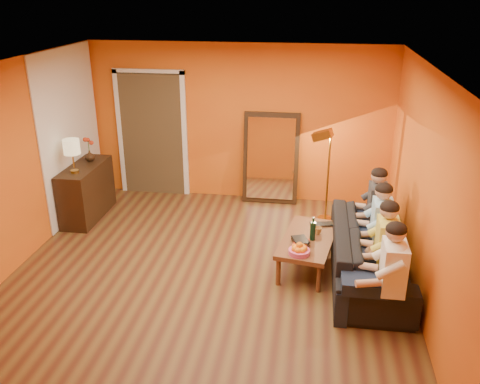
# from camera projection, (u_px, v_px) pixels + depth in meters

# --- Properties ---
(room_shell) EXTENTS (5.00, 5.50, 2.60)m
(room_shell) POSITION_uv_depth(u_px,v_px,m) (210.00, 172.00, 6.23)
(room_shell) COLOR brown
(room_shell) RESTS_ON ground
(white_accent) EXTENTS (0.02, 1.90, 2.58)m
(white_accent) POSITION_uv_depth(u_px,v_px,m) (71.00, 134.00, 7.84)
(white_accent) COLOR white
(white_accent) RESTS_ON wall_left
(doorway_recess) EXTENTS (1.06, 0.30, 2.10)m
(doorway_recess) POSITION_uv_depth(u_px,v_px,m) (154.00, 133.00, 8.79)
(doorway_recess) COLOR #3F2D19
(doorway_recess) RESTS_ON floor
(door_jamb_left) EXTENTS (0.08, 0.06, 2.20)m
(door_jamb_left) POSITION_uv_depth(u_px,v_px,m) (120.00, 134.00, 8.75)
(door_jamb_left) COLOR white
(door_jamb_left) RESTS_ON wall_back
(door_jamb_right) EXTENTS (0.08, 0.06, 2.20)m
(door_jamb_right) POSITION_uv_depth(u_px,v_px,m) (185.00, 136.00, 8.60)
(door_jamb_right) COLOR white
(door_jamb_right) RESTS_ON wall_back
(door_header) EXTENTS (1.22, 0.06, 0.08)m
(door_header) POSITION_uv_depth(u_px,v_px,m) (148.00, 71.00, 8.27)
(door_header) COLOR white
(door_header) RESTS_ON wall_back
(mirror_frame) EXTENTS (0.92, 0.27, 1.51)m
(mirror_frame) POSITION_uv_depth(u_px,v_px,m) (271.00, 158.00, 8.43)
(mirror_frame) COLOR black
(mirror_frame) RESTS_ON floor
(mirror_glass) EXTENTS (0.78, 0.21, 1.35)m
(mirror_glass) POSITION_uv_depth(u_px,v_px,m) (271.00, 159.00, 8.39)
(mirror_glass) COLOR white
(mirror_glass) RESTS_ON mirror_frame
(sideboard) EXTENTS (0.44, 1.18, 0.85)m
(sideboard) POSITION_uv_depth(u_px,v_px,m) (87.00, 192.00, 7.95)
(sideboard) COLOR black
(sideboard) RESTS_ON floor
(table_lamp) EXTENTS (0.24, 0.24, 0.51)m
(table_lamp) POSITION_uv_depth(u_px,v_px,m) (73.00, 156.00, 7.42)
(table_lamp) COLOR beige
(table_lamp) RESTS_ON sideboard
(sofa) EXTENTS (2.29, 0.89, 0.67)m
(sofa) POSITION_uv_depth(u_px,v_px,m) (369.00, 252.00, 6.35)
(sofa) COLOR black
(sofa) RESTS_ON floor
(coffee_table) EXTENTS (0.82, 1.31, 0.42)m
(coffee_table) POSITION_uv_depth(u_px,v_px,m) (308.00, 252.00, 6.60)
(coffee_table) COLOR brown
(coffee_table) RESTS_ON floor
(floor_lamp) EXTENTS (0.35, 0.31, 1.44)m
(floor_lamp) POSITION_uv_depth(u_px,v_px,m) (328.00, 177.00, 7.70)
(floor_lamp) COLOR #B38B34
(floor_lamp) RESTS_ON floor
(dog) EXTENTS (0.36, 0.55, 0.65)m
(dog) POSITION_uv_depth(u_px,v_px,m) (375.00, 274.00, 5.87)
(dog) COLOR #8D5E40
(dog) RESTS_ON floor
(person_far_left) EXTENTS (0.70, 0.44, 1.22)m
(person_far_left) POSITION_uv_depth(u_px,v_px,m) (392.00, 276.00, 5.31)
(person_far_left) COLOR white
(person_far_left) RESTS_ON sofa
(person_mid_left) EXTENTS (0.70, 0.44, 1.22)m
(person_mid_left) POSITION_uv_depth(u_px,v_px,m) (386.00, 250.00, 5.81)
(person_mid_left) COLOR gold
(person_mid_left) RESTS_ON sofa
(person_mid_right) EXTENTS (0.70, 0.44, 1.22)m
(person_mid_right) POSITION_uv_depth(u_px,v_px,m) (381.00, 229.00, 6.32)
(person_mid_right) COLOR #99CBED
(person_mid_right) RESTS_ON sofa
(person_far_right) EXTENTS (0.70, 0.44, 1.22)m
(person_far_right) POSITION_uv_depth(u_px,v_px,m) (377.00, 211.00, 6.82)
(person_far_right) COLOR #2D2D31
(person_far_right) RESTS_ON sofa
(fruit_bowl) EXTENTS (0.26, 0.26, 0.16)m
(fruit_bowl) POSITION_uv_depth(u_px,v_px,m) (299.00, 248.00, 6.09)
(fruit_bowl) COLOR #D84C81
(fruit_bowl) RESTS_ON coffee_table
(wine_bottle) EXTENTS (0.07, 0.07, 0.31)m
(wine_bottle) POSITION_uv_depth(u_px,v_px,m) (313.00, 229.00, 6.41)
(wine_bottle) COLOR black
(wine_bottle) RESTS_ON coffee_table
(tumbler) EXTENTS (0.11, 0.11, 0.09)m
(tumbler) POSITION_uv_depth(u_px,v_px,m) (318.00, 231.00, 6.59)
(tumbler) COLOR #B27F3F
(tumbler) RESTS_ON coffee_table
(laptop) EXTENTS (0.35, 0.26, 0.03)m
(laptop) POSITION_uv_depth(u_px,v_px,m) (323.00, 226.00, 6.81)
(laptop) COLOR black
(laptop) RESTS_ON coffee_table
(book_lower) EXTENTS (0.25, 0.29, 0.02)m
(book_lower) POSITION_uv_depth(u_px,v_px,m) (294.00, 243.00, 6.36)
(book_lower) COLOR black
(book_lower) RESTS_ON coffee_table
(book_mid) EXTENTS (0.22, 0.27, 0.02)m
(book_mid) POSITION_uv_depth(u_px,v_px,m) (294.00, 241.00, 6.36)
(book_mid) COLOR #B93015
(book_mid) RESTS_ON book_lower
(book_upper) EXTENTS (0.25, 0.29, 0.02)m
(book_upper) POSITION_uv_depth(u_px,v_px,m) (294.00, 240.00, 6.33)
(book_upper) COLOR black
(book_upper) RESTS_ON book_mid
(vase) EXTENTS (0.16, 0.16, 0.17)m
(vase) POSITION_uv_depth(u_px,v_px,m) (90.00, 156.00, 7.99)
(vase) COLOR black
(vase) RESTS_ON sideboard
(flowers) EXTENTS (0.17, 0.17, 0.39)m
(flowers) POSITION_uv_depth(u_px,v_px,m) (88.00, 142.00, 7.90)
(flowers) COLOR #B93015
(flowers) RESTS_ON vase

